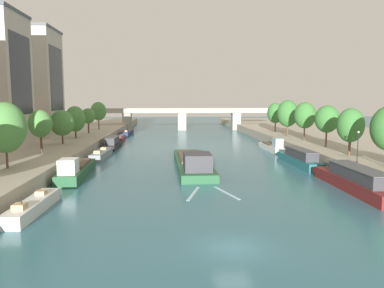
{
  "coord_description": "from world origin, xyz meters",
  "views": [
    {
      "loc": [
        -4.3,
        -24.11,
        10.06
      ],
      "look_at": [
        0.0,
        45.55,
        1.77
      ],
      "focal_mm": 34.69,
      "sensor_mm": 36.0,
      "label": 1
    }
  ],
  "objects_px": {
    "moored_boat_left_upstream": "(121,138)",
    "tree_left_midway": "(5,128)",
    "tree_left_far": "(98,111)",
    "tree_right_second": "(305,115)",
    "tree_left_nearest": "(75,119)",
    "moored_boat_left_lone": "(34,206)",
    "tree_left_past_mid": "(88,116)",
    "tree_right_far": "(327,119)",
    "moored_boat_right_far": "(355,180)",
    "moored_boat_left_second": "(101,154)",
    "moored_boat_right_end": "(299,158)",
    "tree_left_distant": "(62,123)",
    "moored_boat_left_far": "(113,143)",
    "barge_midriver": "(193,162)",
    "moored_boat_left_end": "(76,170)",
    "bridge_far": "(182,116)",
    "tree_right_midway": "(288,114)",
    "tree_left_third": "(40,124)",
    "moored_boat_left_midway": "(127,133)",
    "tree_right_third": "(351,125)",
    "tree_right_past_mid": "(276,113)",
    "moored_boat_right_second": "(272,146)",
    "lamppost_right_bank": "(358,145)"
  },
  "relations": [
    {
      "from": "moored_boat_left_upstream",
      "to": "moored_boat_left_midway",
      "type": "height_order",
      "value": "moored_boat_left_midway"
    },
    {
      "from": "moored_boat_left_midway",
      "to": "tree_left_far",
      "type": "relative_size",
      "value": 1.73
    },
    {
      "from": "barge_midriver",
      "to": "moored_boat_left_midway",
      "type": "relative_size",
      "value": 1.91
    },
    {
      "from": "barge_midriver",
      "to": "moored_boat_left_midway",
      "type": "bearing_deg",
      "value": 106.35
    },
    {
      "from": "moored_boat_left_end",
      "to": "tree_left_midway",
      "type": "bearing_deg",
      "value": -147.94
    },
    {
      "from": "moored_boat_right_second",
      "to": "tree_right_past_mid",
      "type": "xyz_separation_m",
      "value": [
        6.32,
        19.87,
        5.97
      ]
    },
    {
      "from": "tree_left_distant",
      "to": "moored_boat_left_midway",
      "type": "bearing_deg",
      "value": 79.06
    },
    {
      "from": "tree_left_midway",
      "to": "tree_left_third",
      "type": "distance_m",
      "value": 12.54
    },
    {
      "from": "tree_left_distant",
      "to": "bridge_far",
      "type": "distance_m",
      "value": 60.89
    },
    {
      "from": "moored_boat_left_second",
      "to": "tree_left_distant",
      "type": "height_order",
      "value": "tree_left_distant"
    },
    {
      "from": "tree_right_second",
      "to": "tree_left_past_mid",
      "type": "bearing_deg",
      "value": 157.78
    },
    {
      "from": "tree_right_far",
      "to": "tree_right_past_mid",
      "type": "xyz_separation_m",
      "value": [
        0.17,
        31.06,
        -0.04
      ]
    },
    {
      "from": "moored_boat_left_second",
      "to": "moored_boat_right_end",
      "type": "xyz_separation_m",
      "value": [
        32.12,
        -8.6,
        0.4
      ]
    },
    {
      "from": "tree_right_second",
      "to": "tree_right_midway",
      "type": "xyz_separation_m",
      "value": [
        -0.72,
        8.58,
        0.05
      ]
    },
    {
      "from": "bridge_far",
      "to": "moored_boat_left_upstream",
      "type": "bearing_deg",
      "value": -117.09
    },
    {
      "from": "tree_left_nearest",
      "to": "tree_right_third",
      "type": "bearing_deg",
      "value": -31.29
    },
    {
      "from": "barge_midriver",
      "to": "moored_boat_left_end",
      "type": "distance_m",
      "value": 16.56
    },
    {
      "from": "tree_left_far",
      "to": "tree_left_past_mid",
      "type": "bearing_deg",
      "value": -90.87
    },
    {
      "from": "tree_left_past_mid",
      "to": "tree_right_second",
      "type": "height_order",
      "value": "tree_right_second"
    },
    {
      "from": "tree_left_midway",
      "to": "tree_left_third",
      "type": "xyz_separation_m",
      "value": [
        -0.22,
        12.53,
        -0.37
      ]
    },
    {
      "from": "tree_right_second",
      "to": "bridge_far",
      "type": "relative_size",
      "value": 0.13
    },
    {
      "from": "tree_left_midway",
      "to": "tree_right_third",
      "type": "xyz_separation_m",
      "value": [
        45.12,
        7.2,
        -0.41
      ]
    },
    {
      "from": "tree_left_nearest",
      "to": "moored_boat_left_lone",
      "type": "bearing_deg",
      "value": -80.74
    },
    {
      "from": "tree_right_far",
      "to": "tree_right_midway",
      "type": "bearing_deg",
      "value": 91.32
    },
    {
      "from": "moored_boat_left_far",
      "to": "moored_boat_right_far",
      "type": "height_order",
      "value": "moored_boat_right_far"
    },
    {
      "from": "moored_boat_right_far",
      "to": "tree_left_past_mid",
      "type": "xyz_separation_m",
      "value": [
        -40.26,
        51.66,
        5.08
      ]
    },
    {
      "from": "tree_right_second",
      "to": "moored_boat_right_second",
      "type": "bearing_deg",
      "value": 178.35
    },
    {
      "from": "moored_boat_left_far",
      "to": "tree_right_midway",
      "type": "height_order",
      "value": "tree_right_midway"
    },
    {
      "from": "moored_boat_right_second",
      "to": "tree_left_third",
      "type": "xyz_separation_m",
      "value": [
        -39.83,
        -15.38,
        5.66
      ]
    },
    {
      "from": "tree_right_far",
      "to": "tree_left_nearest",
      "type": "bearing_deg",
      "value": 158.48
    },
    {
      "from": "tree_right_past_mid",
      "to": "tree_left_far",
      "type": "bearing_deg",
      "value": 166.51
    },
    {
      "from": "moored_boat_left_second",
      "to": "tree_left_far",
      "type": "height_order",
      "value": "tree_left_far"
    },
    {
      "from": "moored_boat_right_end",
      "to": "tree_left_distant",
      "type": "relative_size",
      "value": 2.38
    },
    {
      "from": "moored_boat_left_midway",
      "to": "moored_boat_right_end",
      "type": "distance_m",
      "value": 60.48
    },
    {
      "from": "tree_left_third",
      "to": "tree_left_past_mid",
      "type": "relative_size",
      "value": 1.08
    },
    {
      "from": "barge_midriver",
      "to": "moored_boat_left_upstream",
      "type": "bearing_deg",
      "value": 111.86
    },
    {
      "from": "moored_boat_right_second",
      "to": "tree_left_past_mid",
      "type": "relative_size",
      "value": 2.06
    },
    {
      "from": "moored_boat_left_end",
      "to": "bridge_far",
      "type": "height_order",
      "value": "bridge_far"
    },
    {
      "from": "tree_right_second",
      "to": "tree_right_midway",
      "type": "bearing_deg",
      "value": 94.78
    },
    {
      "from": "tree_right_past_mid",
      "to": "tree_left_third",
      "type": "bearing_deg",
      "value": -142.63
    },
    {
      "from": "moored_boat_left_far",
      "to": "tree_left_far",
      "type": "xyz_separation_m",
      "value": [
        -7.46,
        24.93,
        5.99
      ]
    },
    {
      "from": "tree_left_far",
      "to": "tree_right_second",
      "type": "height_order",
      "value": "tree_right_second"
    },
    {
      "from": "tree_right_third",
      "to": "tree_right_past_mid",
      "type": "height_order",
      "value": "tree_right_past_mid"
    },
    {
      "from": "moored_boat_right_second",
      "to": "lamppost_right_bank",
      "type": "relative_size",
      "value": 3.06
    },
    {
      "from": "barge_midriver",
      "to": "moored_boat_left_end",
      "type": "height_order",
      "value": "barge_midriver"
    },
    {
      "from": "barge_midriver",
      "to": "moored_boat_left_end",
      "type": "xyz_separation_m",
      "value": [
        -15.67,
        -5.33,
        0.03
      ]
    },
    {
      "from": "moored_boat_left_second",
      "to": "moored_boat_left_far",
      "type": "relative_size",
      "value": 0.96
    },
    {
      "from": "moored_boat_left_end",
      "to": "tree_left_distant",
      "type": "bearing_deg",
      "value": 109.92
    },
    {
      "from": "moored_boat_left_upstream",
      "to": "tree_left_midway",
      "type": "relative_size",
      "value": 1.37
    },
    {
      "from": "tree_right_third",
      "to": "tree_right_midway",
      "type": "height_order",
      "value": "tree_right_midway"
    }
  ]
}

